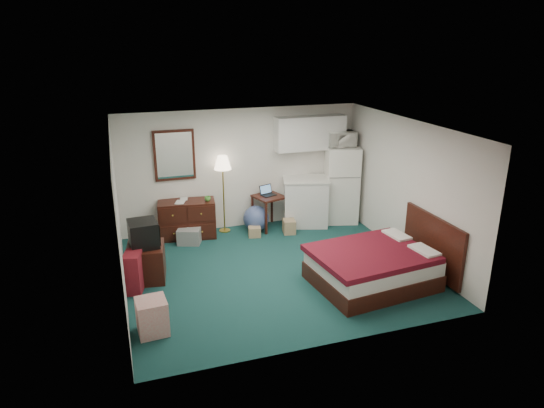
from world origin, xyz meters
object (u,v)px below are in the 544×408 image
object	(u,v)px
tv_stand	(146,263)
suitcase	(134,272)
bed	(372,268)
kitchen_counter	(305,202)
floor_lamp	(224,194)
desk	(269,212)
dresser	(187,219)
fridge	(341,184)

from	to	relation	value
tv_stand	suitcase	size ratio (longest dim) A/B	0.99
bed	kitchen_counter	bearing A→B (deg)	84.34
floor_lamp	desk	bearing A→B (deg)	-7.32
dresser	fridge	size ratio (longest dim) A/B	0.67
dresser	bed	bearing A→B (deg)	-41.49
suitcase	bed	bearing A→B (deg)	0.47
fridge	suitcase	xyz separation A→B (m)	(-4.48, -1.86, -0.50)
bed	suitcase	xyz separation A→B (m)	(-3.70, 0.98, 0.03)
floor_lamp	tv_stand	bearing A→B (deg)	-135.58
bed	suitcase	distance (m)	3.82
dresser	kitchen_counter	size ratio (longest dim) A/B	1.12
desk	kitchen_counter	xyz separation A→B (m)	(0.81, -0.02, 0.14)
kitchen_counter	tv_stand	distance (m)	3.78
tv_stand	dresser	bearing A→B (deg)	67.89
dresser	floor_lamp	size ratio (longest dim) A/B	0.70
suitcase	tv_stand	bearing A→B (deg)	73.61
bed	fridge	bearing A→B (deg)	68.20
floor_lamp	tv_stand	distance (m)	2.44
suitcase	floor_lamp	bearing A→B (deg)	61.72
dresser	suitcase	xyz separation A→B (m)	(-1.15, -1.96, -0.05)
floor_lamp	suitcase	xyz separation A→B (m)	(-1.92, -2.03, -0.48)
desk	tv_stand	xyz separation A→B (m)	(-2.64, -1.55, -0.06)
kitchen_counter	fridge	world-z (taller)	fridge
floor_lamp	kitchen_counter	bearing A→B (deg)	-4.59
floor_lamp	tv_stand	size ratio (longest dim) A/B	2.48
dresser	desk	world-z (taller)	dresser
kitchen_counter	suitcase	distance (m)	4.13
kitchen_counter	fridge	bearing A→B (deg)	14.85
kitchen_counter	suitcase	bearing A→B (deg)	-135.84
dresser	kitchen_counter	bearing A→B (deg)	5.89
kitchen_counter	bed	size ratio (longest dim) A/B	0.54
bed	tv_stand	xyz separation A→B (m)	(-3.48, 1.33, 0.00)
fridge	suitcase	size ratio (longest dim) A/B	2.53
desk	suitcase	size ratio (longest dim) A/B	1.09
fridge	bed	world-z (taller)	fridge
floor_lamp	suitcase	bearing A→B (deg)	-133.52
floor_lamp	suitcase	size ratio (longest dim) A/B	2.46
bed	suitcase	size ratio (longest dim) A/B	2.80
floor_lamp	suitcase	distance (m)	2.83
dresser	suitcase	distance (m)	2.27
fridge	desk	bearing A→B (deg)	-166.87
floor_lamp	desk	distance (m)	1.04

